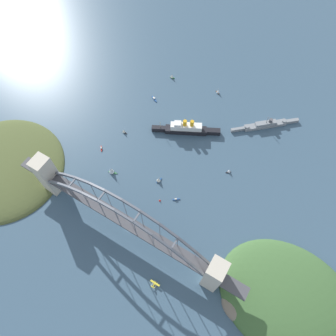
{
  "coord_description": "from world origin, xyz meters",
  "views": [
    {
      "loc": [
        85.45,
        -63.13,
        306.49
      ],
      "look_at": [
        0.0,
        78.93,
        8.0
      ],
      "focal_mm": 33.46,
      "sensor_mm": 36.0,
      "label": 1
    }
  ],
  "objects_px": {
    "small_boat_2": "(111,170)",
    "ocean_liner": "(186,129)",
    "seaplane_taxiing_near_bridge": "(155,284)",
    "harbor_arch_bridge": "(124,220)",
    "small_boat_5": "(176,199)",
    "small_boat_1": "(159,180)",
    "small_boat_4": "(229,171)",
    "naval_cruiser": "(266,125)",
    "small_boat_7": "(218,91)",
    "small_boat_0": "(124,131)",
    "channel_marker_buoy": "(160,200)",
    "small_boat_6": "(101,148)",
    "small_boat_3": "(154,99)",
    "small_boat_8": "(172,76)"
  },
  "relations": [
    {
      "from": "small_boat_5",
      "to": "small_boat_7",
      "type": "xyz_separation_m",
      "value": [
        -29.11,
        156.87,
        2.51
      ]
    },
    {
      "from": "small_boat_0",
      "to": "small_boat_2",
      "type": "xyz_separation_m",
      "value": [
        19.41,
        -51.61,
        2.07
      ]
    },
    {
      "from": "small_boat_2",
      "to": "harbor_arch_bridge",
      "type": "bearing_deg",
      "value": -40.89
    },
    {
      "from": "ocean_liner",
      "to": "small_boat_4",
      "type": "height_order",
      "value": "ocean_liner"
    },
    {
      "from": "small_boat_2",
      "to": "ocean_liner",
      "type": "bearing_deg",
      "value": 64.44
    },
    {
      "from": "small_boat_5",
      "to": "small_boat_6",
      "type": "distance_m",
      "value": 107.14
    },
    {
      "from": "small_boat_6",
      "to": "channel_marker_buoy",
      "type": "relative_size",
      "value": 2.42
    },
    {
      "from": "ocean_liner",
      "to": "seaplane_taxiing_near_bridge",
      "type": "xyz_separation_m",
      "value": [
        60.3,
        -166.1,
        -4.4
      ]
    },
    {
      "from": "small_boat_3",
      "to": "small_boat_5",
      "type": "bearing_deg",
      "value": -48.3
    },
    {
      "from": "ocean_liner",
      "to": "small_boat_8",
      "type": "bearing_deg",
      "value": 131.56
    },
    {
      "from": "small_boat_4",
      "to": "small_boat_3",
      "type": "bearing_deg",
      "value": 159.94
    },
    {
      "from": "channel_marker_buoy",
      "to": "small_boat_7",
      "type": "bearing_deg",
      "value": 95.15
    },
    {
      "from": "harbor_arch_bridge",
      "to": "ocean_liner",
      "type": "relative_size",
      "value": 3.32
    },
    {
      "from": "ocean_liner",
      "to": "small_boat_3",
      "type": "relative_size",
      "value": 7.32
    },
    {
      "from": "small_boat_4",
      "to": "small_boat_6",
      "type": "xyz_separation_m",
      "value": [
        -140.28,
        -48.41,
        -1.95
      ]
    },
    {
      "from": "small_boat_7",
      "to": "small_boat_8",
      "type": "height_order",
      "value": "small_boat_7"
    },
    {
      "from": "small_boat_7",
      "to": "channel_marker_buoy",
      "type": "xyz_separation_m",
      "value": [
        15.03,
        -166.87,
        -2.22
      ]
    },
    {
      "from": "small_boat_1",
      "to": "small_boat_3",
      "type": "xyz_separation_m",
      "value": [
        -66.7,
        96.51,
        -2.8
      ]
    },
    {
      "from": "small_boat_1",
      "to": "small_boat_5",
      "type": "relative_size",
      "value": 1.18
    },
    {
      "from": "ocean_liner",
      "to": "small_boat_1",
      "type": "distance_m",
      "value": 73.47
    },
    {
      "from": "small_boat_1",
      "to": "small_boat_8",
      "type": "bearing_deg",
      "value": 115.3
    },
    {
      "from": "small_boat_2",
      "to": "small_boat_0",
      "type": "bearing_deg",
      "value": 110.61
    },
    {
      "from": "small_boat_5",
      "to": "small_boat_7",
      "type": "bearing_deg",
      "value": 100.51
    },
    {
      "from": "small_boat_3",
      "to": "small_boat_4",
      "type": "height_order",
      "value": "small_boat_4"
    },
    {
      "from": "harbor_arch_bridge",
      "to": "naval_cruiser",
      "type": "bearing_deg",
      "value": 70.44
    },
    {
      "from": "small_boat_0",
      "to": "small_boat_3",
      "type": "relative_size",
      "value": 0.59
    },
    {
      "from": "small_boat_3",
      "to": "small_boat_8",
      "type": "height_order",
      "value": "small_boat_8"
    },
    {
      "from": "harbor_arch_bridge",
      "to": "small_boat_8",
      "type": "relative_size",
      "value": 37.01
    },
    {
      "from": "small_boat_7",
      "to": "channel_marker_buoy",
      "type": "height_order",
      "value": "small_boat_7"
    },
    {
      "from": "naval_cruiser",
      "to": "small_boat_2",
      "type": "relative_size",
      "value": 6.25
    },
    {
      "from": "small_boat_6",
      "to": "channel_marker_buoy",
      "type": "bearing_deg",
      "value": -12.51
    },
    {
      "from": "small_boat_2",
      "to": "small_boat_5",
      "type": "relative_size",
      "value": 1.58
    },
    {
      "from": "ocean_liner",
      "to": "small_boat_7",
      "type": "xyz_separation_m",
      "value": [
        5.06,
        74.69,
        -2.93
      ]
    },
    {
      "from": "small_boat_2",
      "to": "small_boat_4",
      "type": "relative_size",
      "value": 1.85
    },
    {
      "from": "ocean_liner",
      "to": "small_boat_2",
      "type": "xyz_separation_m",
      "value": [
        -43.39,
        -90.74,
        -1.4
      ]
    },
    {
      "from": "small_boat_8",
      "to": "small_boat_4",
      "type": "bearing_deg",
      "value": -35.35
    },
    {
      "from": "small_boat_1",
      "to": "small_boat_2",
      "type": "distance_m",
      "value": 53.21
    },
    {
      "from": "small_boat_3",
      "to": "small_boat_8",
      "type": "distance_m",
      "value": 43.74
    },
    {
      "from": "seaplane_taxiing_near_bridge",
      "to": "small_boat_5",
      "type": "xyz_separation_m",
      "value": [
        -26.12,
        83.92,
        -1.04
      ]
    },
    {
      "from": "seaplane_taxiing_near_bridge",
      "to": "small_boat_0",
      "type": "bearing_deg",
      "value": 134.11
    },
    {
      "from": "small_boat_3",
      "to": "small_boat_8",
      "type": "xyz_separation_m",
      "value": [
        0.42,
        43.68,
        2.24
      ]
    },
    {
      "from": "small_boat_2",
      "to": "small_boat_4",
      "type": "xyz_separation_m",
      "value": [
        111.23,
        67.49,
        -2.18
      ]
    },
    {
      "from": "small_boat_1",
      "to": "channel_marker_buoy",
      "type": "relative_size",
      "value": 2.86
    },
    {
      "from": "small_boat_7",
      "to": "small_boat_8",
      "type": "distance_m",
      "value": 64.99
    },
    {
      "from": "small_boat_2",
      "to": "small_boat_3",
      "type": "xyz_separation_m",
      "value": [
        -16.51,
        114.14,
        -3.97
      ]
    },
    {
      "from": "small_boat_4",
      "to": "small_boat_6",
      "type": "bearing_deg",
      "value": -160.96
    },
    {
      "from": "ocean_liner",
      "to": "small_boat_1",
      "type": "bearing_deg",
      "value": -84.69
    },
    {
      "from": "naval_cruiser",
      "to": "small_boat_7",
      "type": "height_order",
      "value": "naval_cruiser"
    },
    {
      "from": "seaplane_taxiing_near_bridge",
      "to": "ocean_liner",
      "type": "bearing_deg",
      "value": 109.95
    },
    {
      "from": "ocean_liner",
      "to": "small_boat_6",
      "type": "distance_m",
      "value": 102.04
    }
  ]
}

